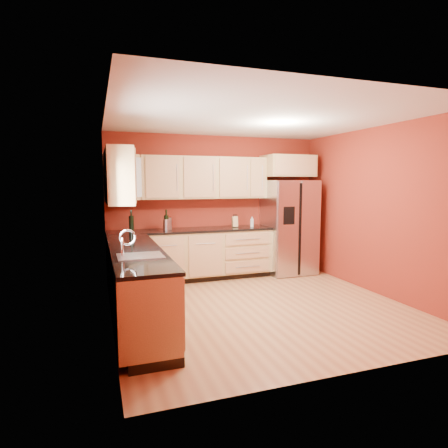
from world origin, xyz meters
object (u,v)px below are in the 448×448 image
at_px(canister_left, 168,224).
at_px(soap_dispenser, 252,222).
at_px(wine_bottle_a, 131,221).
at_px(refrigerator, 289,227).
at_px(knife_block, 235,222).

distance_m(canister_left, soap_dispenser, 1.56).
distance_m(wine_bottle_a, soap_dispenser, 2.19).
bearing_deg(canister_left, refrigerator, -2.85).
relative_size(canister_left, knife_block, 1.08).
distance_m(refrigerator, canister_left, 2.32).
distance_m(canister_left, wine_bottle_a, 0.63).
relative_size(canister_left, soap_dispenser, 1.13).
bearing_deg(knife_block, canister_left, -175.31).
relative_size(canister_left, wine_bottle_a, 0.57).
bearing_deg(refrigerator, knife_block, 174.53).
xyz_separation_m(canister_left, knife_block, (1.24, -0.01, -0.01)).
relative_size(refrigerator, canister_left, 8.47).
xyz_separation_m(knife_block, soap_dispenser, (0.32, -0.06, -0.00)).
relative_size(refrigerator, knife_block, 9.13).
relative_size(refrigerator, wine_bottle_a, 4.86).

